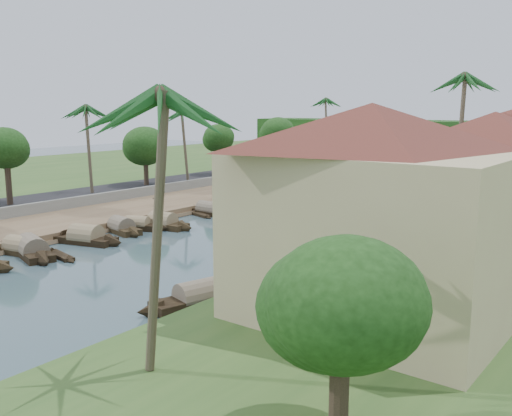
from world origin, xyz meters
The scene contains 38 objects.
ground centered at (0.00, 0.00, 0.00)m, with size 220.00×220.00×0.00m, color #3A4F57.
left_bank centered at (-16.00, 20.00, 0.40)m, with size 10.00×180.00×0.80m, color brown.
right_bank centered at (19.00, 20.00, 0.60)m, with size 16.00×180.00×1.20m, color #2E4F1F.
road centered at (-24.50, 20.00, 0.70)m, with size 8.00×180.00×1.40m, color black.
retaining_wall centered at (-20.20, 20.00, 1.35)m, with size 0.40×180.00×1.10m, color slate.
far_left_fill centered at (-51.00, 20.00, 0.68)m, with size 45.00×220.00×1.35m, color #2E4F1F.
treeline centered at (0.00, 100.00, 4.00)m, with size 120.00×14.00×8.00m.
bridge centered at (0.00, 72.00, 1.72)m, with size 28.00×4.00×2.40m.
building_near centered at (18.99, -2.00, 6.38)m, with size 14.85×14.85×10.20m.
building_mid centered at (19.99, 14.00, 6.13)m, with size 14.11×14.11×9.70m.
sampan_3 centered at (-8.70, -2.46, 0.42)m, with size 8.53×4.10×2.25m.
sampan_4 centered at (-9.85, -2.69, 0.41)m, with size 7.00×2.74×1.98m.
sampan_5 centered at (-8.79, 2.52, 0.42)m, with size 7.46×3.66×2.31m.
sampan_6 centered at (-9.71, 6.97, 0.41)m, with size 6.85×2.94×2.03m.
sampan_7 centered at (-9.45, 8.63, 0.40)m, with size 6.24×3.48×1.73m.
sampan_8 centered at (-8.17, 10.57, 0.42)m, with size 7.15×2.55×2.18m.
sampan_9 centered at (-9.19, 18.22, 0.41)m, with size 7.59×1.79×1.95m.
sampan_10 centered at (-10.31, 22.04, 0.40)m, with size 6.63×3.17×1.85m.
sampan_11 centered at (-9.48, 26.60, 0.42)m, with size 8.15×4.57×2.30m.
sampan_12 centered at (-8.27, 25.16, 0.41)m, with size 8.58×1.98×2.05m.
sampan_13 centered at (-9.41, 33.25, 0.42)m, with size 8.35×2.69×2.24m.
sampan_14 centered at (8.87, -2.59, 0.41)m, with size 3.58×8.25×2.00m.
sampan_15 centered at (9.00, 8.58, 0.41)m, with size 4.78×7.62×2.08m.
sampan_16 centered at (9.71, 24.45, 0.42)m, with size 4.29×9.18×2.21m.
canoe_1 centered at (-6.56, -1.44, 0.10)m, with size 4.89×1.68×0.78m.
canoe_2 centered at (-9.57, 17.04, 0.10)m, with size 4.76×1.99×0.69m.
palm_0 centered at (15.00, -11.69, 11.41)m, with size 3.20×3.20×12.00m.
palm_1 centered at (16.00, 5.37, 10.06)m, with size 3.20×3.20×10.61m.
palm_2 centered at (15.00, 22.36, 13.33)m, with size 3.20×3.20×14.02m.
palm_5 centered at (-24.00, 14.45, 10.91)m, with size 3.20×3.20×11.30m.
palm_6 centered at (-22.00, 28.03, 10.30)m, with size 3.20×3.20×10.65m.
palm_8 centered at (-20.50, 61.58, 12.09)m, with size 3.20×3.20×12.52m.
tree_2 centered at (-24.00, 4.52, 6.98)m, with size 4.56×4.56×7.56m.
tree_3 centered at (-24.00, 22.79, 6.20)m, with size 5.46×5.46×7.12m.
tree_4 centered at (-24.00, 36.73, 6.54)m, with size 4.45×4.45×7.07m.
tree_5 centered at (-24.00, 51.34, 6.92)m, with size 5.41×5.41×7.83m.
tree_7 centered at (23.00, -11.68, 5.57)m, with size 4.56×4.56×6.32m.
person_far centered at (-14.12, 15.27, 1.55)m, with size 0.73×0.57×1.50m, color #2E2B20.
Camera 1 is at (30.52, -25.50, 11.26)m, focal length 40.00 mm.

